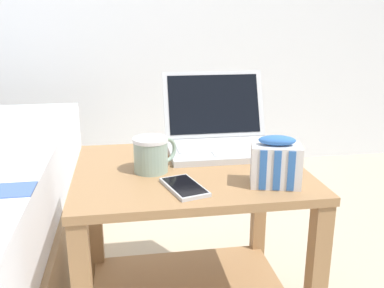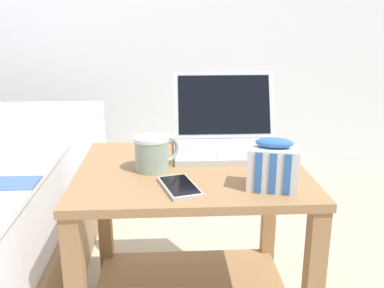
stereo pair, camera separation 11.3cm
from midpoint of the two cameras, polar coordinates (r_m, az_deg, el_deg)
name	(u,v)px [view 2 (the right image)]	position (r m, az deg, el deg)	size (l,w,h in m)	color
bedside_table	(191,231)	(1.27, 2.49, -11.62)	(0.63, 0.52, 0.55)	#997047
laptop	(228,135)	(1.35, 7.19, 1.18)	(0.34, 0.31, 0.23)	#B7BABC
mug_front_left	(153,151)	(1.16, -2.49, -1.05)	(0.12, 0.10, 0.09)	#8CA593
snack_bag	(273,166)	(1.06, 13.79, -2.92)	(0.14, 0.10, 0.13)	silver
cell_phone	(179,186)	(1.04, 1.41, -5.75)	(0.11, 0.16, 0.01)	#B7BABC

